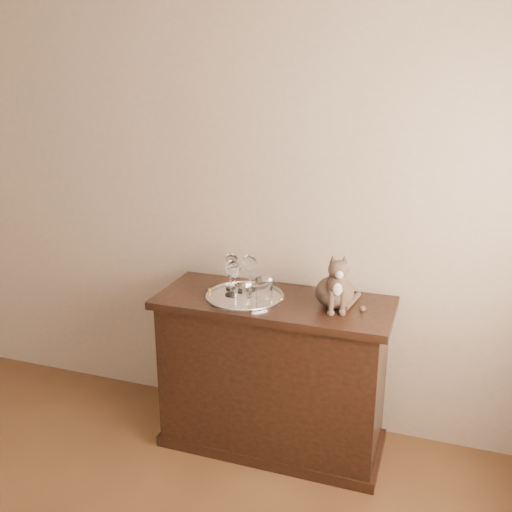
{
  "coord_description": "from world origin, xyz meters",
  "views": [
    {
      "loc": [
        1.39,
        -0.63,
        1.94
      ],
      "look_at": [
        0.5,
        1.95,
        1.07
      ],
      "focal_mm": 40.0,
      "sensor_mm": 36.0,
      "label": 1
    }
  ],
  "objects_px": {
    "tumbler_c": "(264,288)",
    "cat": "(335,278)",
    "wine_glass_b": "(250,272)",
    "wine_glass_c": "(231,277)",
    "sideboard": "(273,374)",
    "tumbler_b": "(243,294)",
    "tray": "(245,297)",
    "wine_glass_d": "(235,279)",
    "wine_glass_a": "(231,271)"
  },
  "relations": [
    {
      "from": "wine_glass_a",
      "to": "tumbler_c",
      "type": "distance_m",
      "value": 0.22
    },
    {
      "from": "tumbler_b",
      "to": "tumbler_c",
      "type": "xyz_separation_m",
      "value": [
        0.07,
        0.1,
        0.0
      ]
    },
    {
      "from": "wine_glass_b",
      "to": "sideboard",
      "type": "bearing_deg",
      "value": -24.4
    },
    {
      "from": "wine_glass_b",
      "to": "tumbler_b",
      "type": "relative_size",
      "value": 2.07
    },
    {
      "from": "wine_glass_c",
      "to": "tumbler_c",
      "type": "distance_m",
      "value": 0.18
    },
    {
      "from": "wine_glass_b",
      "to": "tumbler_c",
      "type": "height_order",
      "value": "wine_glass_b"
    },
    {
      "from": "tray",
      "to": "wine_glass_c",
      "type": "bearing_deg",
      "value": -178.71
    },
    {
      "from": "wine_glass_d",
      "to": "wine_glass_c",
      "type": "bearing_deg",
      "value": 174.97
    },
    {
      "from": "wine_glass_c",
      "to": "cat",
      "type": "relative_size",
      "value": 0.66
    },
    {
      "from": "tumbler_c",
      "to": "cat",
      "type": "xyz_separation_m",
      "value": [
        0.36,
        0.03,
        0.09
      ]
    },
    {
      "from": "wine_glass_a",
      "to": "wine_glass_c",
      "type": "relative_size",
      "value": 1.03
    },
    {
      "from": "wine_glass_b",
      "to": "wine_glass_c",
      "type": "relative_size",
      "value": 1.02
    },
    {
      "from": "tray",
      "to": "wine_glass_c",
      "type": "distance_m",
      "value": 0.12
    },
    {
      "from": "sideboard",
      "to": "wine_glass_a",
      "type": "relative_size",
      "value": 6.05
    },
    {
      "from": "sideboard",
      "to": "wine_glass_a",
      "type": "distance_m",
      "value": 0.59
    },
    {
      "from": "tumbler_c",
      "to": "tray",
      "type": "bearing_deg",
      "value": -168.64
    },
    {
      "from": "wine_glass_b",
      "to": "wine_glass_a",
      "type": "bearing_deg",
      "value": -168.65
    },
    {
      "from": "sideboard",
      "to": "tumbler_c",
      "type": "distance_m",
      "value": 0.49
    },
    {
      "from": "sideboard",
      "to": "wine_glass_c",
      "type": "bearing_deg",
      "value": -171.86
    },
    {
      "from": "wine_glass_c",
      "to": "cat",
      "type": "height_order",
      "value": "cat"
    },
    {
      "from": "sideboard",
      "to": "cat",
      "type": "distance_m",
      "value": 0.65
    },
    {
      "from": "tray",
      "to": "wine_glass_b",
      "type": "xyz_separation_m",
      "value": [
        -0.01,
        0.1,
        0.1
      ]
    },
    {
      "from": "tray",
      "to": "wine_glass_b",
      "type": "height_order",
      "value": "wine_glass_b"
    },
    {
      "from": "cat",
      "to": "tumbler_b",
      "type": "bearing_deg",
      "value": 179.1
    },
    {
      "from": "wine_glass_d",
      "to": "wine_glass_a",
      "type": "bearing_deg",
      "value": 121.98
    },
    {
      "from": "tumbler_c",
      "to": "cat",
      "type": "height_order",
      "value": "cat"
    },
    {
      "from": "wine_glass_a",
      "to": "cat",
      "type": "relative_size",
      "value": 0.68
    },
    {
      "from": "wine_glass_a",
      "to": "wine_glass_b",
      "type": "bearing_deg",
      "value": 11.35
    },
    {
      "from": "wine_glass_d",
      "to": "wine_glass_b",
      "type": "bearing_deg",
      "value": 68.2
    },
    {
      "from": "tray",
      "to": "tumbler_c",
      "type": "xyz_separation_m",
      "value": [
        0.1,
        0.02,
        0.05
      ]
    },
    {
      "from": "wine_glass_c",
      "to": "wine_glass_d",
      "type": "distance_m",
      "value": 0.02
    },
    {
      "from": "wine_glass_d",
      "to": "tumbler_c",
      "type": "relative_size",
      "value": 1.85
    },
    {
      "from": "wine_glass_a",
      "to": "wine_glass_d",
      "type": "relative_size",
      "value": 1.07
    },
    {
      "from": "sideboard",
      "to": "wine_glass_c",
      "type": "height_order",
      "value": "wine_glass_c"
    },
    {
      "from": "tray",
      "to": "tumbler_c",
      "type": "distance_m",
      "value": 0.11
    },
    {
      "from": "wine_glass_d",
      "to": "tumbler_b",
      "type": "xyz_separation_m",
      "value": [
        0.07,
        -0.08,
        -0.05
      ]
    },
    {
      "from": "wine_glass_a",
      "to": "cat",
      "type": "bearing_deg",
      "value": -3.74
    },
    {
      "from": "sideboard",
      "to": "tumbler_c",
      "type": "bearing_deg",
      "value": -168.08
    },
    {
      "from": "wine_glass_c",
      "to": "cat",
      "type": "xyz_separation_m",
      "value": [
        0.53,
        0.05,
        0.04
      ]
    },
    {
      "from": "sideboard",
      "to": "wine_glass_b",
      "type": "xyz_separation_m",
      "value": [
        -0.16,
        0.07,
        0.53
      ]
    },
    {
      "from": "wine_glass_a",
      "to": "tumbler_c",
      "type": "relative_size",
      "value": 1.98
    },
    {
      "from": "wine_glass_c",
      "to": "tumbler_b",
      "type": "bearing_deg",
      "value": -39.42
    },
    {
      "from": "sideboard",
      "to": "tray",
      "type": "distance_m",
      "value": 0.45
    },
    {
      "from": "tray",
      "to": "tumbler_b",
      "type": "bearing_deg",
      "value": -74.38
    },
    {
      "from": "wine_glass_b",
      "to": "cat",
      "type": "distance_m",
      "value": 0.47
    },
    {
      "from": "wine_glass_c",
      "to": "tumbler_c",
      "type": "xyz_separation_m",
      "value": [
        0.17,
        0.02,
        -0.05
      ]
    },
    {
      "from": "wine_glass_a",
      "to": "wine_glass_b",
      "type": "height_order",
      "value": "wine_glass_a"
    },
    {
      "from": "sideboard",
      "to": "tumbler_b",
      "type": "relative_size",
      "value": 12.67
    },
    {
      "from": "wine_glass_c",
      "to": "tumbler_b",
      "type": "relative_size",
      "value": 2.03
    },
    {
      "from": "tray",
      "to": "wine_glass_d",
      "type": "distance_m",
      "value": 0.11
    }
  ]
}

